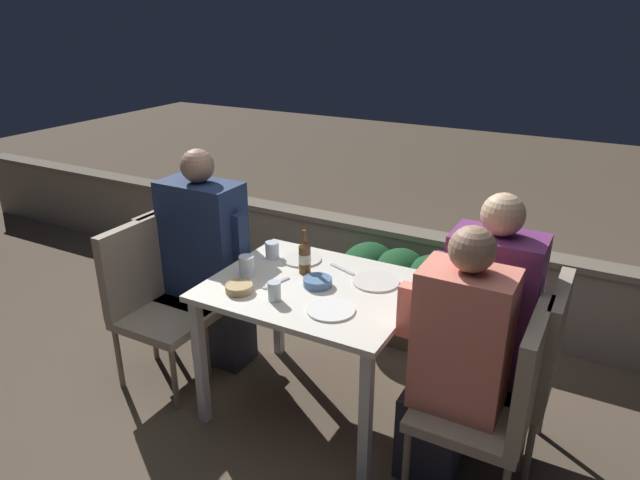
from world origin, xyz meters
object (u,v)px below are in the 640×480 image
object	(u,v)px
chair_left_far	(183,271)
person_navy_jumper	(209,260)
chair_right_near	(500,395)
person_coral_top	(453,362)
chair_right_far	(525,360)
person_purple_stripe	(482,326)
beer_bottle	(305,257)
chair_left_near	(151,292)

from	to	relation	value
chair_left_far	person_navy_jumper	size ratio (longest dim) A/B	0.71
chair_right_near	person_coral_top	bearing A→B (deg)	180.00
person_coral_top	chair_right_far	distance (m)	0.42
person_purple_stripe	beer_bottle	size ratio (longest dim) A/B	5.49
chair_right_far	person_purple_stripe	distance (m)	0.24
chair_right_near	person_purple_stripe	bearing A→B (deg)	117.73
person_navy_jumper	beer_bottle	distance (m)	0.71
chair_right_far	beer_bottle	size ratio (longest dim) A/B	3.90
chair_left_near	person_coral_top	distance (m)	1.74
chair_left_near	person_purple_stripe	distance (m)	1.82
chair_right_far	beer_bottle	xyz separation A→B (m)	(-1.13, -0.07, 0.31)
person_navy_jumper	chair_right_far	xyz separation A→B (m)	(1.81, 0.02, -0.12)
chair_right_near	chair_left_far	bearing A→B (deg)	171.47
chair_left_near	person_coral_top	size ratio (longest dim) A/B	0.74
chair_left_near	person_coral_top	xyz separation A→B (m)	(1.74, 0.01, 0.10)
chair_left_near	person_coral_top	bearing A→B (deg)	0.33
chair_left_far	beer_bottle	bearing A→B (deg)	-3.14
chair_left_far	person_coral_top	distance (m)	1.80
chair_left_near	chair_right_near	size ratio (longest dim) A/B	1.00
chair_left_far	beer_bottle	world-z (taller)	beer_bottle
person_navy_jumper	chair_left_near	bearing A→B (deg)	-120.79
chair_left_near	chair_right_far	size ratio (longest dim) A/B	1.00
chair_left_near	person_navy_jumper	size ratio (longest dim) A/B	0.71
person_navy_jumper	chair_right_far	size ratio (longest dim) A/B	1.42
chair_right_far	person_coral_top	bearing A→B (deg)	-128.90
person_navy_jumper	chair_right_far	world-z (taller)	person_navy_jumper
chair_left_far	person_purple_stripe	world-z (taller)	person_purple_stripe
chair_right_far	chair_left_near	bearing A→B (deg)	-170.69
person_coral_top	person_purple_stripe	bearing A→B (deg)	81.87
beer_bottle	chair_right_far	bearing A→B (deg)	3.51
chair_left_near	person_purple_stripe	bearing A→B (deg)	10.38
person_navy_jumper	beer_bottle	world-z (taller)	person_navy_jumper
chair_left_near	chair_left_far	bearing A→B (deg)	95.11
chair_right_near	chair_right_far	world-z (taller)	same
person_navy_jumper	person_coral_top	size ratio (longest dim) A/B	1.05
chair_left_near	chair_left_far	world-z (taller)	same
chair_left_far	person_purple_stripe	xyz separation A→B (m)	(1.81, 0.02, 0.12)
chair_right_near	chair_right_far	distance (m)	0.32
chair_right_near	chair_right_far	size ratio (longest dim) A/B	1.00
beer_bottle	person_purple_stripe	bearing A→B (deg)	4.32
chair_right_near	beer_bottle	world-z (taller)	beer_bottle
person_navy_jumper	person_purple_stripe	size ratio (longest dim) A/B	1.01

